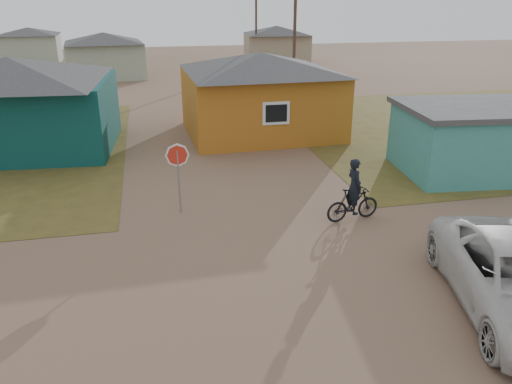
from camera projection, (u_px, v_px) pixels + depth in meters
ground at (288, 290)px, 11.62m from camera, size 120.00×120.00×0.00m
grass_ne at (478, 125)px, 26.19m from camera, size 20.00×18.00×0.00m
house_teal at (14, 103)px, 21.45m from camera, size 8.93×7.08×4.00m
house_yellow at (261, 92)px, 24.09m from camera, size 7.72×6.76×3.90m
shed_turquoise at (484, 139)px, 18.92m from camera, size 6.71×4.93×2.60m
house_pale_west at (105, 55)px, 40.64m from camera, size 7.04×6.15×3.60m
house_beige_east at (276, 44)px, 49.25m from camera, size 6.95×6.05×3.60m
house_pale_north at (30, 45)px, 50.00m from camera, size 6.28×5.81×3.40m
utility_pole_near at (295, 33)px, 31.37m from camera, size 1.40×0.20×8.00m
utility_pole_far at (256, 21)px, 46.10m from camera, size 1.40×0.20×8.00m
stop_sign at (178, 162)px, 15.16m from camera, size 0.70×0.30×2.25m
cyclist at (353, 198)px, 14.97m from camera, size 1.78×0.71×1.96m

